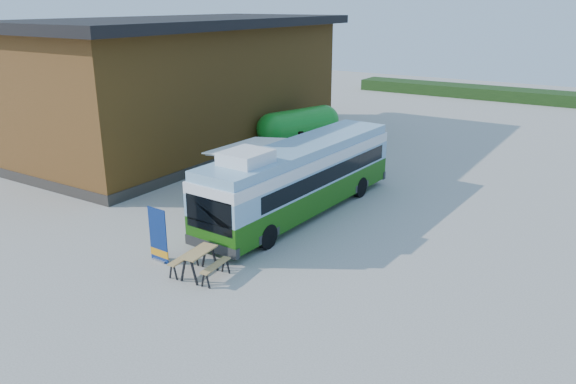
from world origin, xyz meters
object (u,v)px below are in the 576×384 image
Objects in this scene: picnic_table at (199,257)px; slurry_tanker at (299,125)px; person_a at (309,185)px; person_b at (300,147)px; banner at (158,240)px; bus at (300,176)px.

slurry_tanker is at bearing 105.45° from picnic_table.
person_b is (-3.86, 5.59, -0.06)m from person_a.
banner is 1.86m from picnic_table.
picnic_table is (1.86, -0.09, -0.13)m from banner.
picnic_table is 7.55m from person_a.
bus is 1.85× the size of slurry_tanker.
bus is at bearing -40.60° from slurry_tanker.
slurry_tanker is (-6.15, 16.15, 0.68)m from picnic_table.
banner is 1.16× the size of picnic_table.
person_a is 6.79m from person_b.
bus reaches higher than picnic_table.
slurry_tanker is at bearing 107.87° from banner.
person_a is at bearing 81.62° from banner.
bus is at bearing 78.87° from banner.
picnic_table is at bearing 46.38° from person_b.
person_a is at bearing -38.41° from slurry_tanker.
person_b is 0.29× the size of slurry_tanker.
banner is 1.01× the size of person_a.
banner is 1.09× the size of person_b.
bus reaches higher than person_a.
picnic_table is at bearing -85.02° from bus.
banner is 0.32× the size of slurry_tanker.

